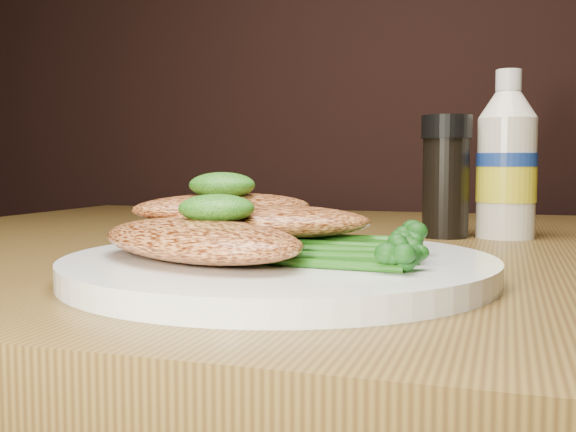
% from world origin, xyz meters
% --- Properties ---
extents(plate, '(0.28, 0.28, 0.01)m').
position_xyz_m(plate, '(-0.08, 0.84, 0.76)').
color(plate, white).
rests_on(plate, dining_table).
extents(chicken_front, '(0.18, 0.15, 0.03)m').
position_xyz_m(chicken_front, '(-0.12, 0.80, 0.78)').
color(chicken_front, '#CF7A41').
rests_on(chicken_front, plate).
extents(chicken_mid, '(0.16, 0.10, 0.02)m').
position_xyz_m(chicken_mid, '(-0.10, 0.86, 0.78)').
color(chicken_mid, '#CF7A41').
rests_on(chicken_mid, plate).
extents(chicken_back, '(0.14, 0.14, 0.02)m').
position_xyz_m(chicken_back, '(-0.14, 0.88, 0.79)').
color(chicken_back, '#CF7A41').
rests_on(chicken_back, plate).
extents(pesto_front, '(0.06, 0.05, 0.02)m').
position_xyz_m(pesto_front, '(-0.12, 0.81, 0.80)').
color(pesto_front, '#133608').
rests_on(pesto_front, chicken_front).
extents(pesto_back, '(0.06, 0.06, 0.02)m').
position_xyz_m(pesto_back, '(-0.14, 0.87, 0.81)').
color(pesto_back, '#133608').
rests_on(pesto_back, chicken_back).
extents(broccolini_bundle, '(0.16, 0.13, 0.02)m').
position_xyz_m(broccolini_bundle, '(-0.04, 0.83, 0.77)').
color(broccolini_bundle, '#1E5813').
rests_on(broccolini_bundle, plate).
extents(mayo_bottle, '(0.08, 0.08, 0.16)m').
position_xyz_m(mayo_bottle, '(0.06, 1.13, 0.83)').
color(mayo_bottle, silver).
rests_on(mayo_bottle, dining_table).
extents(pepper_grinder, '(0.05, 0.05, 0.12)m').
position_xyz_m(pepper_grinder, '(-0.00, 1.11, 0.81)').
color(pepper_grinder, black).
rests_on(pepper_grinder, dining_table).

